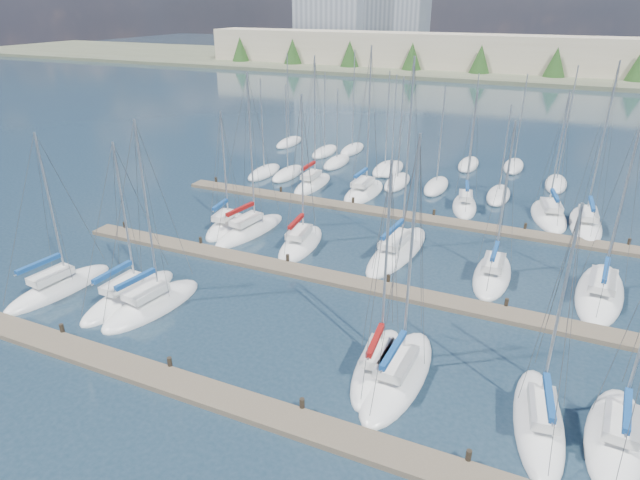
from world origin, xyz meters
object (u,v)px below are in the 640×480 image
at_px(sailboat_e, 398,375).
at_px(sailboat_c, 152,304).
at_px(sailboat_b, 129,296).
at_px(sailboat_r, 585,224).
at_px(sailboat_o, 364,192).
at_px(sailboat_h, 226,227).
at_px(sailboat_d, 378,366).
at_px(sailboat_g, 616,437).
at_px(sailboat_k, 397,250).
at_px(sailboat_a, 59,288).
at_px(sailboat_f, 539,422).
at_px(sailboat_l, 492,275).
at_px(sailboat_j, 301,243).
at_px(sailboat_p, 464,206).
at_px(sailboat_n, 313,184).
at_px(sailboat_m, 600,293).
at_px(sailboat_q, 549,216).
at_px(sailboat_i, 250,230).

bearing_deg(sailboat_e, sailboat_c, -179.08).
height_order(sailboat_b, sailboat_c, sailboat_c).
height_order(sailboat_r, sailboat_o, sailboat_o).
relative_size(sailboat_b, sailboat_h, 1.04).
bearing_deg(sailboat_d, sailboat_h, 139.64).
distance_m(sailboat_b, sailboat_g, 29.46).
distance_m(sailboat_k, sailboat_a, 25.16).
xyz_separation_m(sailboat_h, sailboat_f, (26.86, -14.19, -0.00)).
height_order(sailboat_l, sailboat_b, sailboat_l).
relative_size(sailboat_j, sailboat_f, 1.09).
bearing_deg(sailboat_r, sailboat_g, -91.04).
bearing_deg(sailboat_p, sailboat_n, 169.47).
bearing_deg(sailboat_m, sailboat_h, -173.48).
bearing_deg(sailboat_f, sailboat_b, 169.73).
bearing_deg(sailboat_r, sailboat_c, -137.72).
distance_m(sailboat_o, sailboat_b, 27.74).
distance_m(sailboat_o, sailboat_f, 33.80).
distance_m(sailboat_h, sailboat_q, 29.70).
bearing_deg(sailboat_k, sailboat_e, -68.15).
height_order(sailboat_c, sailboat_p, sailboat_c).
height_order(sailboat_h, sailboat_m, sailboat_m).
distance_m(sailboat_o, sailboat_n, 5.95).
xyz_separation_m(sailboat_l, sailboat_m, (7.11, 0.27, -0.01)).
bearing_deg(sailboat_m, sailboat_d, -123.90).
bearing_deg(sailboat_n, sailboat_c, -88.13).
relative_size(sailboat_i, sailboat_c, 1.08).
distance_m(sailboat_l, sailboat_a, 30.86).
bearing_deg(sailboat_k, sailboat_b, -129.96).
bearing_deg(sailboat_c, sailboat_j, 78.25).
bearing_deg(sailboat_b, sailboat_d, 1.67).
bearing_deg(sailboat_n, sailboat_p, -0.08).
relative_size(sailboat_m, sailboat_f, 1.13).
bearing_deg(sailboat_q, sailboat_f, -99.40).
bearing_deg(sailboat_p, sailboat_b, -133.64).
bearing_deg(sailboat_r, sailboat_l, -118.65).
xyz_separation_m(sailboat_c, sailboat_d, (15.65, -0.11, 0.01)).
height_order(sailboat_j, sailboat_n, sailboat_n).
bearing_deg(sailboat_e, sailboat_n, 125.05).
distance_m(sailboat_b, sailboat_p, 32.09).
xyz_separation_m(sailboat_j, sailboat_g, (22.59, -13.28, 0.00)).
relative_size(sailboat_o, sailboat_a, 1.31).
relative_size(sailboat_e, sailboat_d, 1.11).
relative_size(sailboat_j, sailboat_p, 1.09).
bearing_deg(sailboat_o, sailboat_b, -103.72).
xyz_separation_m(sailboat_m, sailboat_k, (-14.63, 0.88, 0.01)).
distance_m(sailboat_q, sailboat_p, 7.64).
distance_m(sailboat_o, sailboat_g, 35.47).
bearing_deg(sailboat_g, sailboat_f, -168.16).
relative_size(sailboat_o, sailboat_g, 1.20).
distance_m(sailboat_m, sailboat_g, 14.38).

